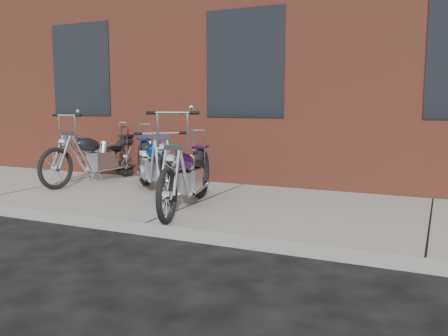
% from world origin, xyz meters
% --- Properties ---
extents(ground, '(120.00, 120.00, 0.00)m').
position_xyz_m(ground, '(0.00, 0.00, 0.00)').
color(ground, black).
rests_on(ground, ground).
extents(sidewalk, '(22.00, 3.00, 0.15)m').
position_xyz_m(sidewalk, '(0.00, 1.50, 0.07)').
color(sidewalk, slate).
rests_on(sidewalk, ground).
extents(building_brick, '(22.00, 10.00, 8.00)m').
position_xyz_m(building_brick, '(0.00, 8.00, 4.00)').
color(building_brick, brown).
rests_on(building_brick, ground).
extents(chopper_purple, '(0.75, 2.25, 1.28)m').
position_xyz_m(chopper_purple, '(0.05, 0.92, 0.56)').
color(chopper_purple, black).
rests_on(chopper_purple, sidewalk).
extents(chopper_blue, '(1.75, 1.81, 1.04)m').
position_xyz_m(chopper_blue, '(-0.96, 1.65, 0.58)').
color(chopper_blue, black).
rests_on(chopper_blue, sidewalk).
extents(chopper_third, '(0.60, 2.39, 1.21)m').
position_xyz_m(chopper_third, '(-2.46, 2.15, 0.58)').
color(chopper_third, black).
rests_on(chopper_third, sidewalk).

